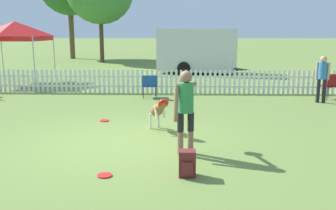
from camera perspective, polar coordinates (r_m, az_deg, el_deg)
ground_plane at (r=7.71m, az=-6.54°, el=-5.73°), size 240.00×240.00×0.00m
handler_person at (r=6.79m, az=2.69°, el=0.44°), size 0.43×1.03×1.55m
leaping_dog at (r=8.40m, az=-1.54°, el=-0.73°), size 0.52×1.02×0.82m
frisbee_near_handler at (r=6.04m, az=-9.66°, el=-10.53°), size 0.23×0.23×0.02m
frisbee_near_dog at (r=9.59m, az=-9.67°, el=-2.37°), size 0.23×0.23×0.02m
backpack_on_grass at (r=5.90m, az=2.94°, el=-8.91°), size 0.26×0.25×0.42m
picket_fence at (r=13.70m, az=-2.80°, el=3.59°), size 21.86×0.04×0.86m
folding_chair_blue_left at (r=13.50m, az=23.54°, el=2.95°), size 0.66×0.67×0.87m
folding_chair_center at (r=12.72m, az=-2.84°, el=3.18°), size 0.57×0.59×0.79m
canopy_tent_main at (r=17.52m, az=-22.31°, el=10.39°), size 2.49×2.49×2.66m
spectator_standing at (r=12.74m, az=22.47°, el=4.26°), size 0.39×0.27×1.48m
equipment_trailer at (r=20.40m, az=4.57°, el=8.36°), size 4.95×3.13×2.36m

